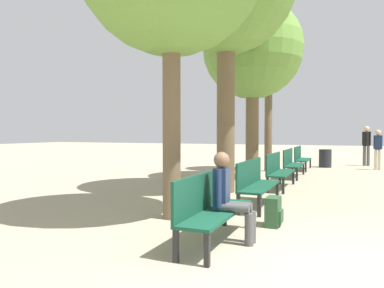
% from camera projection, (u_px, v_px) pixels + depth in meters
% --- Properties ---
extents(ground_plane, '(80.00, 80.00, 0.00)m').
position_uv_depth(ground_plane, '(349.00, 272.00, 3.94)').
color(ground_plane, tan).
extents(bench_row_0, '(0.46, 1.90, 0.92)m').
position_uv_depth(bench_row_0, '(210.00, 204.00, 5.01)').
color(bench_row_0, '#144733').
rests_on(bench_row_0, ground_plane).
extents(bench_row_1, '(0.46, 1.90, 0.92)m').
position_uv_depth(bench_row_1, '(255.00, 180.00, 7.42)').
color(bench_row_1, '#144733').
rests_on(bench_row_1, ground_plane).
extents(bench_row_2, '(0.46, 1.90, 0.92)m').
position_uv_depth(bench_row_2, '(278.00, 169.00, 9.83)').
color(bench_row_2, '#144733').
rests_on(bench_row_2, ground_plane).
extents(bench_row_3, '(0.46, 1.90, 0.92)m').
position_uv_depth(bench_row_3, '(291.00, 161.00, 12.25)').
color(bench_row_3, '#144733').
rests_on(bench_row_3, ground_plane).
extents(bench_row_4, '(0.46, 1.90, 0.92)m').
position_uv_depth(bench_row_4, '(301.00, 157.00, 14.66)').
color(bench_row_4, '#144733').
rests_on(bench_row_4, ground_plane).
extents(tree_row_2, '(3.11, 3.11, 5.63)m').
position_uv_depth(tree_row_2, '(253.00, 50.00, 11.63)').
color(tree_row_2, brown).
rests_on(tree_row_2, ground_plane).
extents(tree_row_3, '(2.24, 2.24, 5.73)m').
position_uv_depth(tree_row_3, '(269.00, 51.00, 14.00)').
color(tree_row_3, brown).
rests_on(tree_row_3, ground_plane).
extents(person_seated, '(0.57, 0.32, 1.21)m').
position_uv_depth(person_seated, '(229.00, 194.00, 5.01)').
color(person_seated, '#4C4C4C').
rests_on(person_seated, ground_plane).
extents(backpack, '(0.24, 0.37, 0.46)m').
position_uv_depth(backpack, '(274.00, 212.00, 5.86)').
color(backpack, '#284C2D').
rests_on(backpack, ground_plane).
extents(pedestrian_near, '(0.32, 0.25, 1.57)m').
position_uv_depth(pedestrian_near, '(378.00, 147.00, 14.56)').
color(pedestrian_near, beige).
rests_on(pedestrian_near, ground_plane).
extents(pedestrian_mid, '(0.35, 0.31, 1.75)m').
position_uv_depth(pedestrian_mid, '(366.00, 143.00, 16.40)').
color(pedestrian_mid, '#4C4C4C').
rests_on(pedestrian_mid, ground_plane).
extents(trash_bin, '(0.51, 0.51, 0.76)m').
position_uv_depth(trash_bin, '(325.00, 158.00, 15.69)').
color(trash_bin, '#232328').
rests_on(trash_bin, ground_plane).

